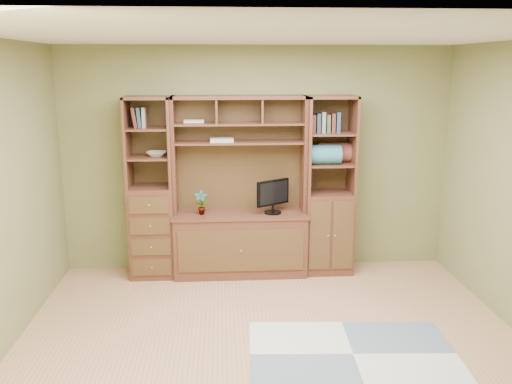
{
  "coord_description": "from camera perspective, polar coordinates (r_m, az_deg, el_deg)",
  "views": [
    {
      "loc": [
        -0.41,
        -4.23,
        2.38
      ],
      "look_at": [
        -0.06,
        1.2,
        1.1
      ],
      "focal_mm": 38.0,
      "sensor_mm": 36.0,
      "label": 1
    }
  ],
  "objects": [
    {
      "name": "room",
      "position": [
        4.39,
        1.82,
        -1.02
      ],
      "size": [
        4.6,
        4.1,
        2.64
      ],
      "color": "tan",
      "rests_on": "ground"
    },
    {
      "name": "monitor",
      "position": [
        6.12,
        1.8,
        0.17
      ],
      "size": [
        0.47,
        0.4,
        0.54
      ],
      "primitive_type": "cube",
      "rotation": [
        0.0,
        0.0,
        0.57
      ],
      "color": "black",
      "rests_on": "center_hutch"
    },
    {
      "name": "rug",
      "position": [
        4.82,
        10.19,
        -16.48
      ],
      "size": [
        1.81,
        1.26,
        0.01
      ],
      "primitive_type": "cube",
      "rotation": [
        0.0,
        0.0,
        -0.05
      ],
      "color": "#9FA4A5",
      "rests_on": "ground"
    },
    {
      "name": "blanket_teal",
      "position": [
        6.14,
        7.16,
        3.95
      ],
      "size": [
        0.38,
        0.22,
        0.22
      ],
      "primitive_type": "cube",
      "color": "#2F6F7E",
      "rests_on": "right_tower"
    },
    {
      "name": "right_tower",
      "position": [
        6.28,
        7.68,
        0.65
      ],
      "size": [
        0.55,
        0.45,
        2.05
      ],
      "primitive_type": "cube",
      "color": "#542B1D",
      "rests_on": "ground"
    },
    {
      "name": "magazines",
      "position": [
        6.11,
        -3.61,
        5.51
      ],
      "size": [
        0.26,
        0.19,
        0.04
      ],
      "primitive_type": "cube",
      "color": "#BEAFA2",
      "rests_on": "center_hutch"
    },
    {
      "name": "center_hutch",
      "position": [
        6.12,
        -1.7,
        0.44
      ],
      "size": [
        1.54,
        0.53,
        2.05
      ],
      "primitive_type": "cube",
      "color": "#542B1D",
      "rests_on": "ground"
    },
    {
      "name": "bowl",
      "position": [
        6.12,
        -10.43,
        3.97
      ],
      "size": [
        0.22,
        0.22,
        0.05
      ],
      "primitive_type": "imported",
      "color": "beige",
      "rests_on": "left_tower"
    },
    {
      "name": "orchid",
      "position": [
        6.12,
        -5.81,
        -1.13
      ],
      "size": [
        0.14,
        0.1,
        0.27
      ],
      "primitive_type": "imported",
      "color": "#A75338",
      "rests_on": "center_hutch"
    },
    {
      "name": "blanket_red",
      "position": [
        6.3,
        8.34,
        4.17
      ],
      "size": [
        0.4,
        0.22,
        0.22
      ],
      "primitive_type": "cube",
      "color": "brown",
      "rests_on": "right_tower"
    },
    {
      "name": "left_tower",
      "position": [
        6.21,
        -10.98,
        0.38
      ],
      "size": [
        0.5,
        0.45,
        2.05
      ],
      "primitive_type": "cube",
      "color": "#542B1D",
      "rests_on": "ground"
    }
  ]
}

